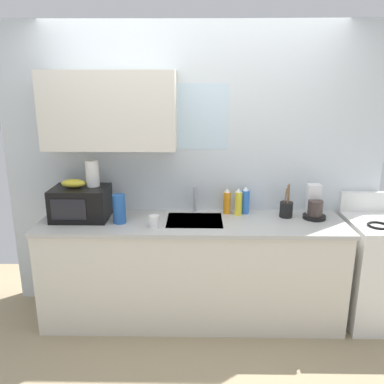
% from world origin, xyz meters
% --- Properties ---
extents(kitchen_wall_assembly, '(3.30, 0.42, 2.50)m').
position_xyz_m(kitchen_wall_assembly, '(-0.13, 0.31, 1.36)').
color(kitchen_wall_assembly, silver).
rests_on(kitchen_wall_assembly, ground).
extents(counter_unit, '(2.53, 0.63, 0.90)m').
position_xyz_m(counter_unit, '(0.00, 0.00, 0.46)').
color(counter_unit, silver).
rests_on(counter_unit, ground).
extents(sink_faucet, '(0.03, 0.03, 0.23)m').
position_xyz_m(sink_faucet, '(0.02, 0.24, 1.02)').
color(sink_faucet, '#B2B5BA').
rests_on(sink_faucet, counter_unit).
extents(stove_range, '(0.60, 0.60, 1.08)m').
position_xyz_m(stove_range, '(1.61, 0.00, 0.46)').
color(stove_range, white).
rests_on(stove_range, ground).
extents(microwave, '(0.46, 0.35, 0.27)m').
position_xyz_m(microwave, '(-0.93, 0.05, 1.04)').
color(microwave, black).
rests_on(microwave, counter_unit).
extents(banana_bunch, '(0.20, 0.11, 0.07)m').
position_xyz_m(banana_bunch, '(-0.98, 0.05, 1.20)').
color(banana_bunch, gold).
rests_on(banana_bunch, microwave).
extents(paper_towel_roll, '(0.11, 0.11, 0.22)m').
position_xyz_m(paper_towel_roll, '(-0.83, 0.10, 1.28)').
color(paper_towel_roll, white).
rests_on(paper_towel_roll, microwave).
extents(coffee_maker, '(0.19, 0.21, 0.28)m').
position_xyz_m(coffee_maker, '(1.03, 0.11, 1.00)').
color(coffee_maker, black).
rests_on(coffee_maker, counter_unit).
extents(dish_soap_bottle_orange, '(0.06, 0.06, 0.23)m').
position_xyz_m(dish_soap_bottle_orange, '(0.30, 0.20, 1.01)').
color(dish_soap_bottle_orange, orange).
rests_on(dish_soap_bottle_orange, counter_unit).
extents(dish_soap_bottle_yellow, '(0.06, 0.06, 0.24)m').
position_xyz_m(dish_soap_bottle_yellow, '(0.40, 0.17, 1.01)').
color(dish_soap_bottle_yellow, yellow).
rests_on(dish_soap_bottle_yellow, counter_unit).
extents(dish_soap_bottle_blue, '(0.07, 0.07, 0.24)m').
position_xyz_m(dish_soap_bottle_blue, '(0.46, 0.21, 1.01)').
color(dish_soap_bottle_blue, blue).
rests_on(dish_soap_bottle_blue, counter_unit).
extents(cereal_canister, '(0.10, 0.10, 0.24)m').
position_xyz_m(cereal_canister, '(-0.59, -0.05, 1.02)').
color(cereal_canister, '#2659A5').
rests_on(cereal_canister, counter_unit).
extents(mug_white, '(0.08, 0.08, 0.09)m').
position_xyz_m(mug_white, '(-0.30, -0.14, 0.95)').
color(mug_white, white).
rests_on(mug_white, counter_unit).
extents(utensil_crock, '(0.11, 0.11, 0.29)m').
position_xyz_m(utensil_crock, '(0.80, 0.12, 0.97)').
color(utensil_crock, black).
rests_on(utensil_crock, counter_unit).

